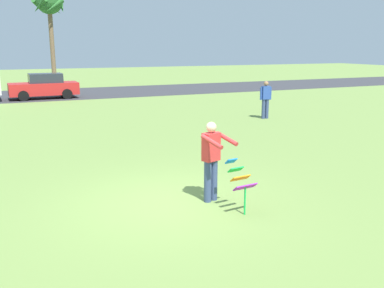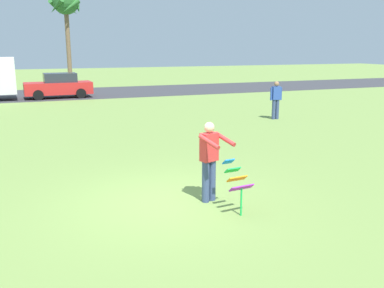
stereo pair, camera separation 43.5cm
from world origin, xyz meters
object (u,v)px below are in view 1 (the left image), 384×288
kite_held (240,179)px  person_walker_far (266,98)px  person_kite_flyer (212,158)px  parked_car_red (44,87)px  palm_tree_right_near (49,5)px

kite_held → person_walker_far: person_walker_far is taller
person_kite_flyer → parked_car_red: (-1.55, 20.96, -0.18)m
parked_car_red → palm_tree_right_near: bearing=79.4°
kite_held → parked_car_red: (-1.79, 21.75, 0.09)m
person_kite_flyer → palm_tree_right_near: size_ratio=0.22×
palm_tree_right_near → parked_car_red: bearing=-100.6°
person_walker_far → palm_tree_right_near: bearing=109.1°
palm_tree_right_near → person_walker_far: (7.10, -20.46, -5.58)m
person_walker_far → person_kite_flyer: bearing=-129.1°
parked_car_red → person_walker_far: (8.63, -12.25, 0.16)m
parked_car_red → person_walker_far: size_ratio=2.46×
person_kite_flyer → kite_held: bearing=-73.0°
kite_held → palm_tree_right_near: 30.53m
person_kite_flyer → person_walker_far: size_ratio=1.00×
palm_tree_right_near → person_walker_far: 22.37m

